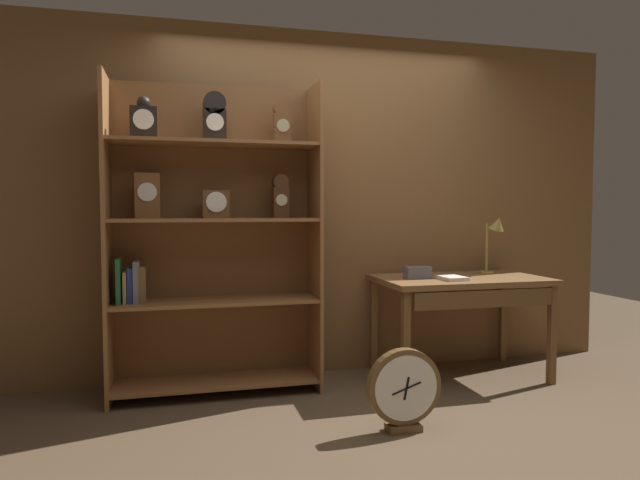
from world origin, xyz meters
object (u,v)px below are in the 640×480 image
(round_clock_large, at_px, (404,389))
(workbench, at_px, (462,289))
(open_repair_manual, at_px, (452,278))
(desk_lamp, at_px, (495,233))
(bookshelf, at_px, (212,235))
(toolbox_small, at_px, (417,273))

(round_clock_large, bearing_deg, workbench, 45.77)
(open_repair_manual, bearing_deg, workbench, 34.38)
(desk_lamp, relative_size, open_repair_manual, 2.07)
(bookshelf, distance_m, round_clock_large, 1.63)
(bookshelf, relative_size, workbench, 1.72)
(desk_lamp, xyz_separation_m, round_clock_large, (-1.16, -0.96, -0.83))
(bookshelf, bearing_deg, workbench, -4.29)
(toolbox_small, relative_size, round_clock_large, 0.39)
(desk_lamp, height_order, toolbox_small, desk_lamp)
(toolbox_small, xyz_separation_m, round_clock_large, (-0.46, -0.84, -0.56))
(toolbox_small, bearing_deg, desk_lamp, 9.57)
(open_repair_manual, relative_size, round_clock_large, 0.47)
(bookshelf, xyz_separation_m, open_repair_manual, (1.67, -0.24, -0.32))
(toolbox_small, height_order, open_repair_manual, toolbox_small)
(bookshelf, relative_size, toolbox_small, 11.50)
(workbench, bearing_deg, desk_lamp, 21.21)
(workbench, height_order, toolbox_small, toolbox_small)
(open_repair_manual, xyz_separation_m, round_clock_large, (-0.67, -0.72, -0.53))
(bookshelf, height_order, toolbox_small, bookshelf)
(bookshelf, height_order, open_repair_manual, bookshelf)
(desk_lamp, height_order, open_repair_manual, desk_lamp)
(workbench, distance_m, toolbox_small, 0.37)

